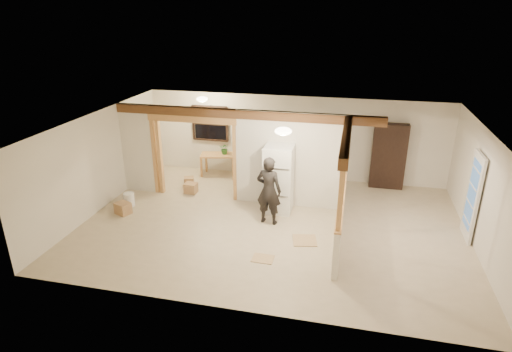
% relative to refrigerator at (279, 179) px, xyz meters
% --- Properties ---
extents(floor, '(9.00, 6.50, 0.01)m').
position_rel_refrigerator_xyz_m(floor, '(0.00, -0.79, -0.87)').
color(floor, '#C5B292').
rests_on(floor, ground).
extents(ceiling, '(9.00, 6.50, 0.01)m').
position_rel_refrigerator_xyz_m(ceiling, '(0.00, -0.79, 1.64)').
color(ceiling, white).
extents(wall_back, '(9.00, 0.01, 2.50)m').
position_rel_refrigerator_xyz_m(wall_back, '(0.00, 2.46, 0.39)').
color(wall_back, silver).
rests_on(wall_back, floor).
extents(wall_front, '(9.00, 0.01, 2.50)m').
position_rel_refrigerator_xyz_m(wall_front, '(0.00, -4.04, 0.39)').
color(wall_front, silver).
rests_on(wall_front, floor).
extents(wall_left, '(0.01, 6.50, 2.50)m').
position_rel_refrigerator_xyz_m(wall_left, '(-4.50, -0.79, 0.39)').
color(wall_left, silver).
rests_on(wall_left, floor).
extents(wall_right, '(0.01, 6.50, 2.50)m').
position_rel_refrigerator_xyz_m(wall_right, '(4.50, -0.79, 0.39)').
color(wall_right, silver).
rests_on(wall_right, floor).
extents(partition_left_stub, '(0.90, 0.12, 2.50)m').
position_rel_refrigerator_xyz_m(partition_left_stub, '(-4.05, 0.41, 0.39)').
color(partition_left_stub, silver).
rests_on(partition_left_stub, floor).
extents(partition_center, '(2.80, 0.12, 2.50)m').
position_rel_refrigerator_xyz_m(partition_center, '(0.20, 0.41, 0.39)').
color(partition_center, silver).
rests_on(partition_center, floor).
extents(doorway_frame, '(2.46, 0.14, 2.20)m').
position_rel_refrigerator_xyz_m(doorway_frame, '(-2.40, 0.41, 0.24)').
color(doorway_frame, tan).
rests_on(doorway_frame, floor).
extents(header_beam_back, '(7.00, 0.18, 0.22)m').
position_rel_refrigerator_xyz_m(header_beam_back, '(-1.00, 0.41, 1.52)').
color(header_beam_back, brown).
rests_on(header_beam_back, ceiling).
extents(header_beam_right, '(0.18, 3.30, 0.22)m').
position_rel_refrigerator_xyz_m(header_beam_right, '(1.60, -1.19, 1.52)').
color(header_beam_right, brown).
rests_on(header_beam_right, ceiling).
extents(pony_wall, '(0.12, 3.20, 1.00)m').
position_rel_refrigerator_xyz_m(pony_wall, '(1.60, -1.19, -0.36)').
color(pony_wall, silver).
rests_on(pony_wall, floor).
extents(stud_partition, '(0.14, 3.20, 1.32)m').
position_rel_refrigerator_xyz_m(stud_partition, '(1.60, -1.19, 0.80)').
color(stud_partition, tan).
rests_on(stud_partition, pony_wall).
extents(window_back, '(1.12, 0.10, 1.10)m').
position_rel_refrigerator_xyz_m(window_back, '(-2.60, 2.38, 0.69)').
color(window_back, black).
rests_on(window_back, wall_back).
extents(french_door, '(0.12, 0.86, 2.00)m').
position_rel_refrigerator_xyz_m(french_door, '(4.42, -0.39, 0.14)').
color(french_door, white).
rests_on(french_door, floor).
extents(ceiling_dome_main, '(0.36, 0.36, 0.16)m').
position_rel_refrigerator_xyz_m(ceiling_dome_main, '(0.30, -1.29, 1.62)').
color(ceiling_dome_main, '#FFEABF').
rests_on(ceiling_dome_main, ceiling).
extents(ceiling_dome_util, '(0.32, 0.32, 0.14)m').
position_rel_refrigerator_xyz_m(ceiling_dome_util, '(-2.50, 1.51, 1.62)').
color(ceiling_dome_util, '#FFEABF').
rests_on(ceiling_dome_util, ceiling).
extents(hanging_bulb, '(0.07, 0.07, 0.07)m').
position_rel_refrigerator_xyz_m(hanging_bulb, '(-2.00, 0.81, 1.32)').
color(hanging_bulb, '#FFD88C').
rests_on(hanging_bulb, ceiling).
extents(refrigerator, '(0.71, 0.69, 1.73)m').
position_rel_refrigerator_xyz_m(refrigerator, '(0.00, 0.00, 0.00)').
color(refrigerator, white).
rests_on(refrigerator, floor).
extents(woman, '(0.67, 0.50, 1.69)m').
position_rel_refrigerator_xyz_m(woman, '(-0.10, -0.73, -0.02)').
color(woman, black).
rests_on(woman, floor).
extents(work_table, '(1.21, 0.78, 0.70)m').
position_rel_refrigerator_xyz_m(work_table, '(-2.21, 2.00, -0.51)').
color(work_table, tan).
rests_on(work_table, floor).
extents(potted_plant, '(0.34, 0.31, 0.34)m').
position_rel_refrigerator_xyz_m(potted_plant, '(-2.04, 2.05, 0.01)').
color(potted_plant, '#2C6223').
rests_on(potted_plant, work_table).
extents(shop_vac, '(0.57, 0.57, 0.57)m').
position_rel_refrigerator_xyz_m(shop_vac, '(-3.95, 0.90, -0.58)').
color(shop_vac, '#A4080C').
rests_on(shop_vac, floor).
extents(bookshelf, '(0.95, 0.32, 1.89)m').
position_rel_refrigerator_xyz_m(bookshelf, '(2.78, 2.23, 0.08)').
color(bookshelf, black).
rests_on(bookshelf, floor).
extents(bucket, '(0.37, 0.37, 0.36)m').
position_rel_refrigerator_xyz_m(bucket, '(-3.88, -0.63, -0.69)').
color(bucket, white).
rests_on(bucket, floor).
extents(box_util_a, '(0.35, 0.31, 0.29)m').
position_rel_refrigerator_xyz_m(box_util_a, '(-2.60, 0.53, -0.72)').
color(box_util_a, '#A67B50').
rests_on(box_util_a, floor).
extents(box_util_b, '(0.35, 0.35, 0.26)m').
position_rel_refrigerator_xyz_m(box_util_b, '(-2.84, 1.02, -0.74)').
color(box_util_b, '#A67B50').
rests_on(box_util_b, floor).
extents(box_front, '(0.45, 0.42, 0.30)m').
position_rel_refrigerator_xyz_m(box_front, '(-3.80, -1.09, -0.72)').
color(box_front, '#A67B50').
rests_on(box_front, floor).
extents(floor_panel_near, '(0.62, 0.62, 0.02)m').
position_rel_refrigerator_xyz_m(floor_panel_near, '(0.87, -1.41, -0.86)').
color(floor_panel_near, tan).
rests_on(floor_panel_near, floor).
extents(floor_panel_far, '(0.46, 0.37, 0.01)m').
position_rel_refrigerator_xyz_m(floor_panel_far, '(0.11, -2.35, -0.86)').
color(floor_panel_far, tan).
rests_on(floor_panel_far, floor).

